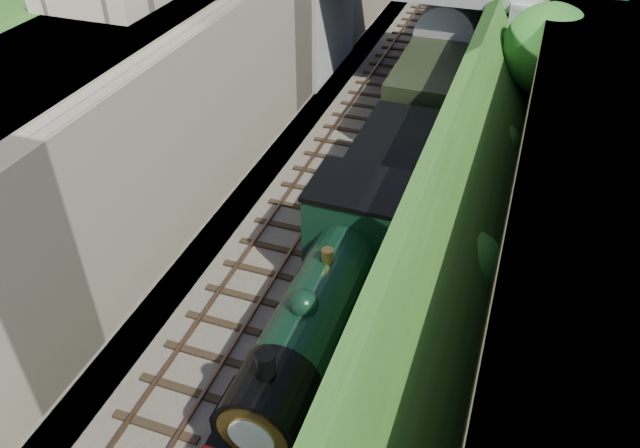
% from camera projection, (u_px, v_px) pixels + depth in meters
% --- Properties ---
extents(trackbed, '(10.00, 90.00, 0.20)m').
position_uv_depth(trackbed, '(404.00, 117.00, 30.22)').
color(trackbed, '#473F38').
rests_on(trackbed, ground).
extents(retaining_wall, '(1.00, 90.00, 7.00)m').
position_uv_depth(retaining_wall, '(296.00, 35.00, 29.63)').
color(retaining_wall, '#756B56').
rests_on(retaining_wall, ground).
extents(street_plateau_left, '(6.00, 90.00, 7.00)m').
position_uv_depth(street_plateau_left, '(230.00, 26.00, 30.56)').
color(street_plateau_left, '#262628').
rests_on(street_plateau_left, ground).
extents(street_plateau_right, '(8.00, 90.00, 6.25)m').
position_uv_depth(street_plateau_right, '(633.00, 87.00, 25.87)').
color(street_plateau_right, '#262628').
rests_on(street_plateau_right, ground).
extents(embankment_slope, '(4.06, 90.00, 6.36)m').
position_uv_depth(embankment_slope, '(514.00, 109.00, 24.95)').
color(embankment_slope, '#1E4714').
rests_on(embankment_slope, ground).
extents(track_left, '(2.50, 90.00, 0.20)m').
position_uv_depth(track_left, '(364.00, 108.00, 30.66)').
color(track_left, black).
rests_on(track_left, trackbed).
extents(track_right, '(2.50, 90.00, 0.20)m').
position_uv_depth(track_right, '(428.00, 118.00, 29.81)').
color(track_right, black).
rests_on(track_right, trackbed).
extents(road_bridge, '(16.00, 6.40, 7.25)m').
position_uv_depth(road_bridge, '(448.00, 11.00, 30.57)').
color(road_bridge, gray).
rests_on(road_bridge, ground).
extents(tree, '(3.60, 3.80, 6.60)m').
position_uv_depth(tree, '(550.00, 51.00, 24.98)').
color(tree, black).
rests_on(tree, ground).
extents(locomotive, '(3.10, 10.22, 3.83)m').
position_uv_depth(locomotive, '(325.00, 303.00, 17.47)').
color(locomotive, black).
rests_on(locomotive, trackbed).
extents(tender, '(2.70, 6.00, 3.05)m').
position_uv_depth(tender, '(390.00, 177.00, 23.17)').
color(tender, black).
rests_on(tender, trackbed).
extents(coach_front, '(2.90, 18.00, 3.70)m').
position_uv_depth(coach_front, '(451.00, 46.00, 32.37)').
color(coach_front, black).
rests_on(coach_front, trackbed).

